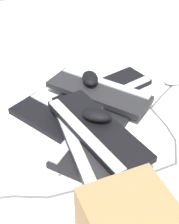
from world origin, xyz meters
The scene contains 14 objects.
ground_plane centered at (0.00, 0.00, 0.00)m, with size 3.20×3.20×0.00m, color white.
keyboard_0 centered at (0.01, -0.10, 0.01)m, with size 0.36×0.45×0.03m.
keyboard_1 centered at (-0.21, 0.07, 0.01)m, with size 0.20×0.46×0.03m.
keyboard_2 centered at (-0.10, -0.19, 0.01)m, with size 0.46×0.30×0.03m.
keyboard_3 centered at (0.05, -0.16, 0.04)m, with size 0.46×0.23×0.03m.
keyboard_4 centered at (-0.18, 0.03, 0.04)m, with size 0.46×0.34×0.03m.
keyboard_5 centered at (0.05, -0.12, 0.07)m, with size 0.45×0.18×0.03m.
mouse_0 centered at (0.02, -0.10, 0.11)m, with size 0.11×0.07×0.04m, color black.
mouse_1 centered at (-0.12, 0.39, 0.02)m, with size 0.11×0.07×0.04m, color silver.
mouse_2 centered at (-0.24, 0.01, 0.08)m, with size 0.11×0.07×0.04m, color black.
mouse_4 centered at (-0.09, -0.16, 0.05)m, with size 0.11×0.07×0.04m, color silver.
mouse_5 centered at (0.25, -0.15, 0.02)m, with size 0.11×0.07×0.04m, color black.
cable_0 centered at (0.09, -0.38, 0.00)m, with size 0.32×0.39×0.01m.
cable_1 centered at (0.11, 0.05, 0.00)m, with size 0.38×0.67×0.01m.
Camera 1 is at (0.74, -0.54, 0.79)m, focal length 50.00 mm.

